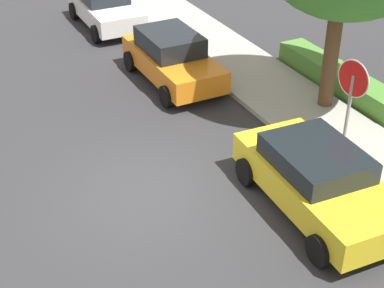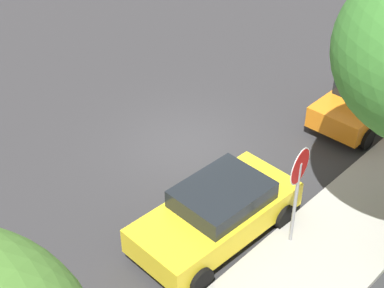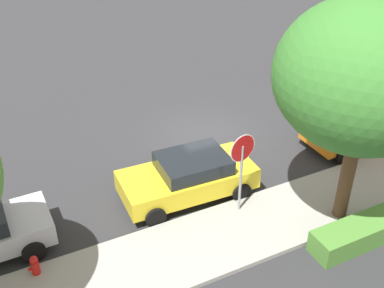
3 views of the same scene
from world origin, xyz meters
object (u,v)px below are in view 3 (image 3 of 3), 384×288
Objects in this scene: street_tree_mid_block at (364,76)px; parked_car_orange at (359,124)px; stop_sign at (242,160)px; parked_car_yellow at (189,176)px; fire_hydrant at (35,267)px.

parked_car_orange is at bearing -139.67° from street_tree_mid_block.
stop_sign is 0.64× the size of parked_car_yellow.
parked_car_orange is at bearing -179.32° from parked_car_yellow.
fire_hydrant is (12.17, 1.40, -0.42)m from parked_car_orange.
street_tree_mid_block is at bearing 147.59° from stop_sign.
parked_car_orange is at bearing -165.75° from stop_sign.
parked_car_yellow is at bearing -165.44° from fire_hydrant.
stop_sign is at bearing 123.70° from parked_car_yellow.
parked_car_yellow is (0.98, -1.47, -1.20)m from stop_sign.
stop_sign is 0.69× the size of parked_car_orange.
parked_car_yellow is 1.07× the size of parked_car_orange.
parked_car_yellow is at bearing 0.68° from parked_car_orange.
street_tree_mid_block reaches higher than parked_car_yellow.
street_tree_mid_block is at bearing 138.60° from parked_car_yellow.
parked_car_yellow is 7.09m from parked_car_orange.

